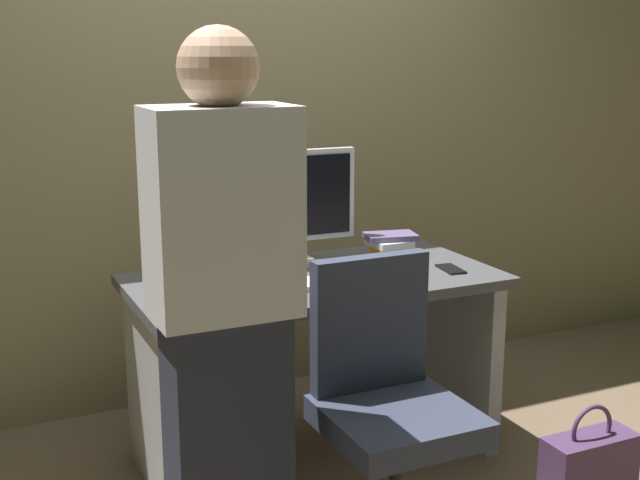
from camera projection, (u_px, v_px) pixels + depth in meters
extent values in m
plane|color=brown|center=(315.00, 455.00, 3.33)|extent=(9.00, 9.00, 0.00)
cube|color=#8C7F5B|center=(238.00, 66.00, 3.70)|extent=(6.40, 0.10, 3.00)
cube|color=#4C4C51|center=(314.00, 281.00, 3.17)|extent=(1.38, 0.71, 0.04)
cube|color=#B2B2B7|center=(154.00, 401.00, 2.99)|extent=(0.06, 0.63, 0.70)
cube|color=#B2B2B7|center=(451.00, 348.00, 3.51)|extent=(0.06, 0.63, 0.70)
cube|color=#33384C|center=(398.00, 421.00, 2.57)|extent=(0.44, 0.44, 0.08)
cube|color=#33384C|center=(370.00, 323.00, 2.68)|extent=(0.40, 0.06, 0.44)
cube|color=#262838|center=(229.00, 453.00, 2.44)|extent=(0.34, 0.20, 0.85)
cube|color=silver|center=(222.00, 213.00, 2.28)|extent=(0.40, 0.24, 0.58)
sphere|color=tan|center=(218.00, 67.00, 2.19)|extent=(0.22, 0.22, 0.22)
cube|color=silver|center=(291.00, 263.00, 3.32)|extent=(0.20, 0.14, 0.02)
cube|color=silver|center=(291.00, 251.00, 3.31)|extent=(0.04, 0.03, 0.08)
cube|color=silver|center=(290.00, 196.00, 3.26)|extent=(0.54, 0.04, 0.36)
cube|color=black|center=(292.00, 197.00, 3.25)|extent=(0.50, 0.02, 0.32)
cube|color=white|center=(315.00, 283.00, 3.03)|extent=(0.44, 0.15, 0.02)
ellipsoid|color=white|center=(392.00, 270.00, 3.17)|extent=(0.06, 0.10, 0.03)
cylinder|color=silver|center=(239.00, 288.00, 2.85)|extent=(0.07, 0.07, 0.09)
cylinder|color=#D84C3F|center=(187.00, 269.00, 3.08)|extent=(0.07, 0.07, 0.09)
cube|color=red|center=(392.00, 256.00, 3.42)|extent=(0.17, 0.15, 0.02)
cube|color=gold|center=(392.00, 250.00, 3.41)|extent=(0.17, 0.13, 0.03)
cube|color=white|center=(390.00, 243.00, 3.40)|extent=(0.15, 0.15, 0.03)
cube|color=#594C72|center=(390.00, 236.00, 3.40)|extent=(0.23, 0.17, 0.02)
cube|color=black|center=(451.00, 269.00, 3.24)|extent=(0.09, 0.15, 0.01)
cube|color=#4C3356|center=(589.00, 470.00, 2.94)|extent=(0.34, 0.14, 0.26)
torus|color=#4C3356|center=(592.00, 428.00, 2.90)|extent=(0.18, 0.02, 0.18)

